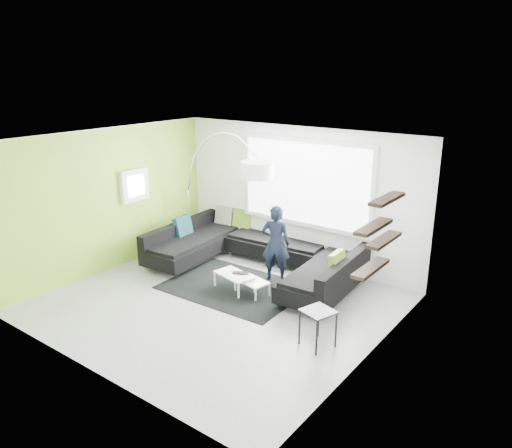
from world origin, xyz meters
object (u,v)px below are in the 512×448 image
(person, at_px, (276,243))
(arc_lamp, at_px, (188,190))
(side_table, at_px, (318,328))
(laptop, at_px, (240,274))
(coffee_table, at_px, (243,284))
(sectional_sofa, at_px, (257,254))

(person, bearing_deg, arc_lamp, -29.62)
(side_table, relative_size, laptop, 1.62)
(coffee_table, relative_size, side_table, 1.66)
(sectional_sofa, height_order, laptop, sectional_sofa)
(person, bearing_deg, laptop, 47.68)
(arc_lamp, distance_m, person, 2.55)
(sectional_sofa, bearing_deg, laptop, -78.27)
(sectional_sofa, xyz_separation_m, arc_lamp, (-1.97, 0.14, 0.98))
(side_table, xyz_separation_m, person, (-1.83, 1.58, 0.45))
(coffee_table, bearing_deg, arc_lamp, 168.20)
(laptop, bearing_deg, coffee_table, -41.75)
(coffee_table, relative_size, laptop, 2.69)
(coffee_table, height_order, laptop, laptop)
(side_table, bearing_deg, coffee_table, 158.15)
(laptop, bearing_deg, side_table, -49.66)
(arc_lamp, height_order, side_table, arc_lamp)
(side_table, height_order, person, person)
(coffee_table, relative_size, person, 0.64)
(person, distance_m, laptop, 0.91)
(coffee_table, bearing_deg, sectional_sofa, 122.44)
(sectional_sofa, xyz_separation_m, person, (0.50, -0.09, 0.36))
(sectional_sofa, bearing_deg, person, -15.01)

